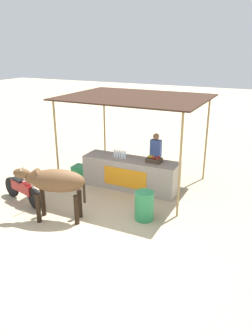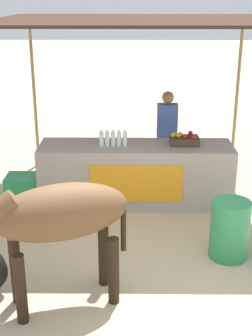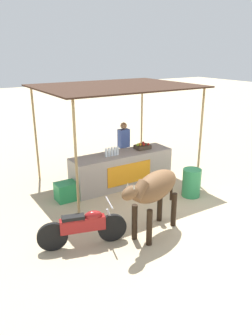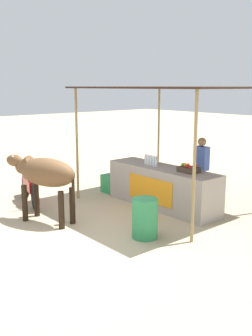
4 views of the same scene
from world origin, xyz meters
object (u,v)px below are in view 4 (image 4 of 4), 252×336
(stall_counter, at_px, (162,187))
(motorcycle_parked, at_px, (30,186))
(fruit_crate, at_px, (189,169))
(vendor_behind_counter, at_px, (201,171))
(cooler_box, at_px, (113,184))
(water_barrel, at_px, (145,218))
(cow, at_px, (45,174))

(stall_counter, relative_size, motorcycle_parked, 1.71)
(fruit_crate, distance_m, vendor_behind_counter, 0.75)
(vendor_behind_counter, xyz_separation_m, cooler_box, (-2.27, -0.85, -0.61))
(motorcycle_parked, bearing_deg, water_barrel, 10.19)
(fruit_crate, relative_size, vendor_behind_counter, 0.27)
(stall_counter, height_order, water_barrel, stall_counter)
(fruit_crate, bearing_deg, stall_counter, -175.90)
(vendor_behind_counter, height_order, motorcycle_parked, vendor_behind_counter)
(fruit_crate, bearing_deg, cow, -120.62)
(cooler_box, distance_m, motorcycle_parked, 2.25)
(cooler_box, bearing_deg, fruit_crate, 3.47)
(stall_counter, relative_size, vendor_behind_counter, 1.82)
(fruit_crate, xyz_separation_m, water_barrel, (0.42, -1.71, -0.65))
(water_barrel, bearing_deg, motorcycle_parked, -169.81)
(cooler_box, height_order, cow, cow)
(vendor_behind_counter, relative_size, cooler_box, 2.75)
(vendor_behind_counter, xyz_separation_m, motorcycle_parked, (-2.82, -3.03, -0.42))
(fruit_crate, xyz_separation_m, cooler_box, (-2.49, -0.15, -0.79))
(vendor_behind_counter, bearing_deg, cooler_box, -159.47)
(stall_counter, xyz_separation_m, water_barrel, (1.17, -1.65, -0.10))
(vendor_behind_counter, distance_m, cooler_box, 2.50)
(water_barrel, bearing_deg, cow, -154.05)
(cow, bearing_deg, cooler_box, 109.49)
(vendor_behind_counter, bearing_deg, motorcycle_parked, -132.96)
(vendor_behind_counter, height_order, cow, vendor_behind_counter)
(fruit_crate, height_order, cooler_box, fruit_crate)
(fruit_crate, height_order, vendor_behind_counter, vendor_behind_counter)
(fruit_crate, relative_size, motorcycle_parked, 0.25)
(cow, distance_m, motorcycle_parked, 1.61)
(vendor_behind_counter, bearing_deg, cow, -112.09)
(vendor_behind_counter, bearing_deg, fruit_crate, -72.86)
(stall_counter, height_order, vendor_behind_counter, vendor_behind_counter)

